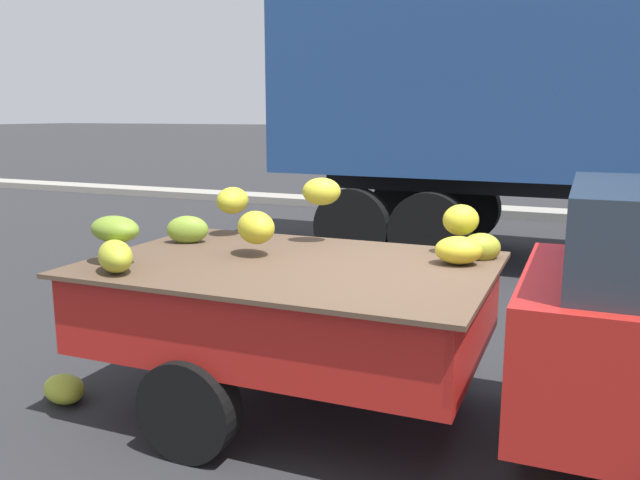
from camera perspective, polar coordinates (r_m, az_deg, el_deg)
The scene contains 4 objects.
ground at distance 4.62m, azimuth 10.81°, elevation -15.95°, with size 220.00×220.00×0.00m, color #28282B.
curb_strip at distance 13.92m, azimuth 19.61°, elevation 2.14°, with size 80.00×0.80×0.16m, color gray.
pickup_truck at distance 4.09m, azimuth 22.21°, elevation -6.86°, with size 4.77×1.90×1.70m.
fallen_banana_bunch_near_tailgate at distance 5.22m, azimuth -21.55°, elevation -12.08°, with size 0.38×0.27×0.20m, color #A2AC2F.
Camera 1 is at (0.83, -4.04, 2.08)m, focal length 36.41 mm.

